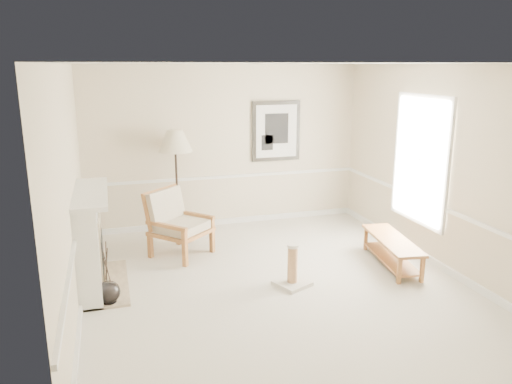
{
  "coord_description": "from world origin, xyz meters",
  "views": [
    {
      "loc": [
        -2.02,
        -5.95,
        2.88
      ],
      "look_at": [
        -0.04,
        0.7,
        1.11
      ],
      "focal_mm": 35.0,
      "sensor_mm": 36.0,
      "label": 1
    }
  ],
  "objects_px": {
    "floor_lamp": "(175,144)",
    "scratching_post": "(292,273)",
    "bench": "(392,247)",
    "floor_vase": "(109,293)",
    "armchair": "(175,220)"
  },
  "relations": [
    {
      "from": "floor_vase",
      "to": "scratching_post",
      "type": "xyz_separation_m",
      "value": [
        2.37,
        -0.14,
        0.03
      ]
    },
    {
      "from": "bench",
      "to": "scratching_post",
      "type": "bearing_deg",
      "value": -171.38
    },
    {
      "from": "floor_lamp",
      "to": "scratching_post",
      "type": "distance_m",
      "value": 3.14
    },
    {
      "from": "armchair",
      "to": "scratching_post",
      "type": "xyz_separation_m",
      "value": [
        1.34,
        -1.63,
        -0.37
      ]
    },
    {
      "from": "floor_vase",
      "to": "scratching_post",
      "type": "bearing_deg",
      "value": -3.29
    },
    {
      "from": "scratching_post",
      "to": "floor_lamp",
      "type": "bearing_deg",
      "value": 114.64
    },
    {
      "from": "armchair",
      "to": "scratching_post",
      "type": "distance_m",
      "value": 2.14
    },
    {
      "from": "floor_vase",
      "to": "scratching_post",
      "type": "height_order",
      "value": "floor_vase"
    },
    {
      "from": "bench",
      "to": "scratching_post",
      "type": "relative_size",
      "value": 2.53
    },
    {
      "from": "bench",
      "to": "scratching_post",
      "type": "distance_m",
      "value": 1.68
    },
    {
      "from": "floor_vase",
      "to": "scratching_post",
      "type": "distance_m",
      "value": 2.37
    },
    {
      "from": "floor_vase",
      "to": "armchair",
      "type": "relative_size",
      "value": 0.74
    },
    {
      "from": "armchair",
      "to": "scratching_post",
      "type": "relative_size",
      "value": 1.92
    },
    {
      "from": "floor_lamp",
      "to": "floor_vase",
      "type": "bearing_deg",
      "value": -116.51
    },
    {
      "from": "armchair",
      "to": "bench",
      "type": "relative_size",
      "value": 0.76
    }
  ]
}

